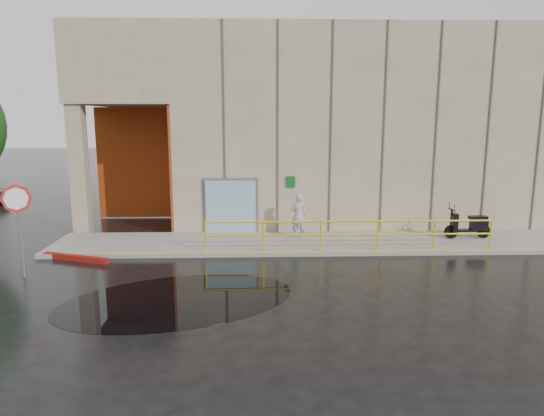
{
  "coord_description": "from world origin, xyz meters",
  "views": [
    {
      "loc": [
        1.19,
        -12.33,
        4.54
      ],
      "look_at": [
        1.69,
        3.0,
        1.64
      ],
      "focal_mm": 32.0,
      "sensor_mm": 36.0,
      "label": 1
    }
  ],
  "objects_px": {
    "person": "(298,215)",
    "scooter": "(469,218)",
    "stop_sign": "(18,210)",
    "red_curb": "(76,258)"
  },
  "relations": [
    {
      "from": "scooter",
      "to": "red_curb",
      "type": "relative_size",
      "value": 0.72
    },
    {
      "from": "scooter",
      "to": "stop_sign",
      "type": "distance_m",
      "value": 14.89
    },
    {
      "from": "person",
      "to": "red_curb",
      "type": "relative_size",
      "value": 0.69
    },
    {
      "from": "scooter",
      "to": "stop_sign",
      "type": "xyz_separation_m",
      "value": [
        -14.43,
        -3.51,
        1.05
      ]
    },
    {
      "from": "person",
      "to": "scooter",
      "type": "bearing_deg",
      "value": -174.23
    },
    {
      "from": "person",
      "to": "stop_sign",
      "type": "relative_size",
      "value": 0.61
    },
    {
      "from": "person",
      "to": "scooter",
      "type": "distance_m",
      "value": 6.22
    },
    {
      "from": "person",
      "to": "stop_sign",
      "type": "bearing_deg",
      "value": 33.52
    },
    {
      "from": "scooter",
      "to": "red_curb",
      "type": "bearing_deg",
      "value": -174.07
    },
    {
      "from": "person",
      "to": "red_curb",
      "type": "distance_m",
      "value": 7.72
    }
  ]
}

